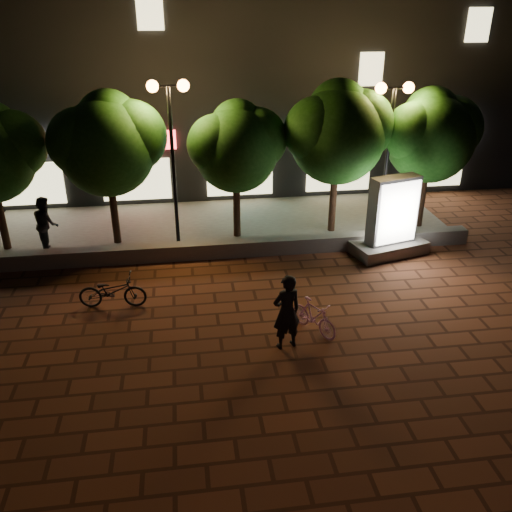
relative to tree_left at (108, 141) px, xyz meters
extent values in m
plane|color=brown|center=(3.45, -5.46, -3.44)|extent=(80.00, 80.00, 0.00)
cube|color=slate|center=(3.45, -1.46, -3.19)|extent=(16.00, 0.45, 0.50)
cube|color=slate|center=(3.45, 1.04, -3.40)|extent=(16.00, 5.00, 0.08)
cube|color=black|center=(3.45, 7.54, 1.56)|extent=(28.00, 8.00, 10.00)
cube|color=silver|center=(-3.55, 3.48, -0.84)|extent=(3.20, 0.12, 0.70)
cube|color=beige|center=(-3.55, 3.48, -2.34)|extent=(2.60, 0.10, 1.60)
cube|color=red|center=(0.45, 3.48, -0.84)|extent=(3.20, 0.12, 0.70)
cube|color=beige|center=(0.45, 3.48, -2.34)|extent=(2.60, 0.10, 1.60)
cube|color=#3DDADA|center=(4.45, 3.48, -0.84)|extent=(3.20, 0.12, 0.70)
cube|color=beige|center=(4.45, 3.48, -2.34)|extent=(2.60, 0.10, 1.60)
cube|color=orange|center=(8.45, 3.48, -0.84)|extent=(3.20, 0.12, 0.70)
cube|color=beige|center=(8.45, 3.48, -2.34)|extent=(2.60, 0.10, 1.60)
cube|color=white|center=(12.45, 3.48, -0.84)|extent=(3.20, 0.12, 0.70)
cube|color=beige|center=(12.45, 3.48, -2.34)|extent=(2.60, 0.10, 1.60)
cube|color=beige|center=(1.45, 3.48, 3.56)|extent=(0.90, 0.10, 1.20)
cube|color=beige|center=(9.45, 3.48, 1.56)|extent=(0.90, 0.10, 1.20)
cube|color=beige|center=(13.45, 3.48, 3.06)|extent=(0.90, 0.10, 1.20)
cylinder|color=black|center=(-3.55, -0.06, -2.24)|extent=(0.24, 0.24, 2.25)
sphere|color=#205418|center=(-2.85, 0.14, -0.04)|extent=(2.10, 2.10, 2.10)
cylinder|color=black|center=(-0.05, -0.06, -2.19)|extent=(0.24, 0.24, 2.34)
sphere|color=#205418|center=(-0.05, -0.06, -0.20)|extent=(3.00, 3.00, 3.00)
sphere|color=#205418|center=(0.70, 0.14, 0.10)|extent=(2.25, 2.25, 2.25)
sphere|color=#205418|center=(-0.73, -0.21, 0.05)|extent=(2.10, 2.10, 2.10)
sphere|color=#205418|center=(0.05, 0.29, 0.55)|extent=(1.95, 1.95, 1.95)
cylinder|color=black|center=(3.95, -0.06, -2.26)|extent=(0.24, 0.24, 2.21)
sphere|color=#205418|center=(3.95, -0.06, -0.42)|extent=(2.70, 2.70, 2.70)
sphere|color=#205418|center=(4.62, 0.14, -0.12)|extent=(2.03, 2.03, 2.02)
sphere|color=#205418|center=(3.34, -0.21, -0.17)|extent=(1.89, 1.89, 1.89)
sphere|color=#205418|center=(4.05, 0.29, 0.26)|extent=(1.76, 1.76, 1.76)
cylinder|color=black|center=(7.25, -0.06, -2.15)|extent=(0.24, 0.24, 2.43)
sphere|color=#205418|center=(7.25, -0.06, -0.08)|extent=(3.10, 3.10, 3.10)
sphere|color=#205418|center=(8.02, 0.14, 0.22)|extent=(2.33, 2.33, 2.33)
sphere|color=#205418|center=(6.55, -0.21, 0.17)|extent=(2.17, 2.17, 2.17)
sphere|color=#205418|center=(7.35, 0.29, 0.69)|extent=(2.01, 2.02, 2.02)
cylinder|color=black|center=(10.45, -0.06, -2.22)|extent=(0.24, 0.24, 2.29)
sphere|color=#205418|center=(10.45, -0.06, -0.27)|extent=(2.90, 2.90, 2.90)
sphere|color=#205418|center=(11.17, 0.14, 0.03)|extent=(2.18, 2.17, 2.17)
sphere|color=#205418|center=(9.79, -0.21, -0.02)|extent=(2.03, 2.03, 2.03)
sphere|color=#205418|center=(10.55, 0.29, 0.45)|extent=(1.89, 1.88, 1.88)
cylinder|color=black|center=(1.95, -0.26, -0.86)|extent=(0.12, 0.12, 5.00)
cylinder|color=black|center=(1.95, -0.26, 1.64)|extent=(0.90, 0.08, 0.08)
sphere|color=#FF8F3F|center=(1.50, -0.26, 1.64)|extent=(0.36, 0.36, 0.36)
sphere|color=#FF8F3F|center=(2.40, -0.26, 1.64)|extent=(0.36, 0.36, 0.36)
cylinder|color=black|center=(8.95, -0.26, -0.96)|extent=(0.12, 0.12, 4.80)
cylinder|color=black|center=(8.95, -0.26, 1.44)|extent=(0.90, 0.08, 0.08)
sphere|color=#FF8F3F|center=(8.50, -0.26, 1.44)|extent=(0.36, 0.36, 0.36)
sphere|color=#FF8F3F|center=(9.40, -0.26, 1.44)|extent=(0.36, 0.36, 0.36)
cube|color=slate|center=(8.63, -1.96, -3.25)|extent=(2.57, 1.74, 0.39)
cube|color=#4C4C51|center=(8.63, -1.96, -1.98)|extent=(1.65, 0.93, 2.15)
cube|color=white|center=(8.70, -2.24, -1.98)|extent=(1.38, 0.41, 1.95)
cube|color=white|center=(8.56, -1.69, -1.98)|extent=(1.38, 0.41, 1.95)
imported|color=#ED9EDB|center=(5.18, -6.07, -3.01)|extent=(1.12, 1.45, 0.87)
imported|color=black|center=(4.39, -6.57, -2.50)|extent=(0.78, 0.62, 1.89)
imported|color=black|center=(0.20, -4.15, -2.98)|extent=(1.82, 0.79, 0.93)
imported|color=black|center=(-2.16, -0.36, -2.47)|extent=(0.99, 1.08, 1.79)
camera|label=1|loc=(2.23, -16.96, 4.01)|focal=37.94mm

